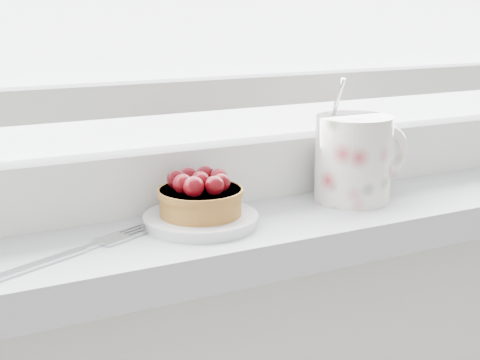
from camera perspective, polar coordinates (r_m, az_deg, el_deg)
saucer at (r=0.72m, az=-3.36°, el=-3.40°), size 0.12×0.12×0.01m
raspberry_tart at (r=0.71m, az=-3.42°, el=-1.32°), size 0.09×0.09×0.05m
floral_mug at (r=0.81m, az=9.82°, el=1.99°), size 0.13×0.10×0.15m
fork at (r=0.65m, az=-14.47°, el=-6.15°), size 0.20×0.10×0.00m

